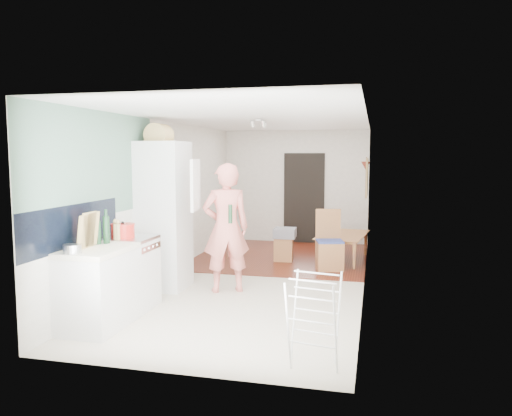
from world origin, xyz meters
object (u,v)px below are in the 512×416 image
at_px(stool, 284,249).
at_px(dining_table, 344,250).
at_px(dining_chair, 330,240).
at_px(person, 226,216).
at_px(drying_rack, 314,321).

bearing_deg(stool, dining_table, 13.77).
bearing_deg(dining_chair, dining_table, 62.08).
relative_size(person, stool, 4.92).
bearing_deg(dining_table, dining_chair, 173.27).
bearing_deg(dining_table, person, 155.86).
distance_m(stool, drying_rack, 4.62).
height_order(person, dining_chair, person).
distance_m(dining_chair, stool, 1.07).
height_order(person, dining_table, person).
relative_size(dining_table, stool, 2.75).
height_order(dining_chair, drying_rack, dining_chair).
bearing_deg(person, drying_rack, 98.48).
xyz_separation_m(dining_table, dining_chair, (-0.20, -0.79, 0.30)).
bearing_deg(person, dining_chair, -153.58).
height_order(dining_table, drying_rack, drying_rack).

